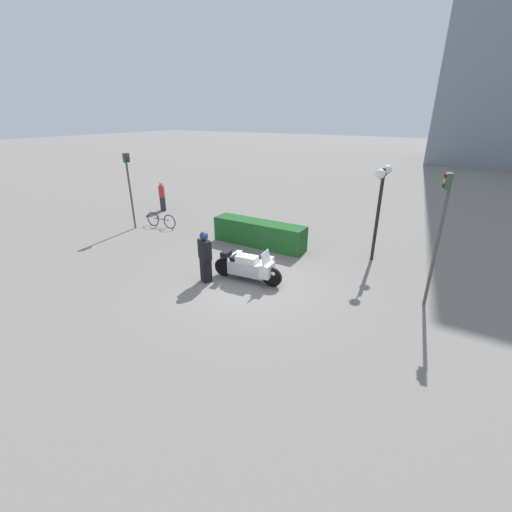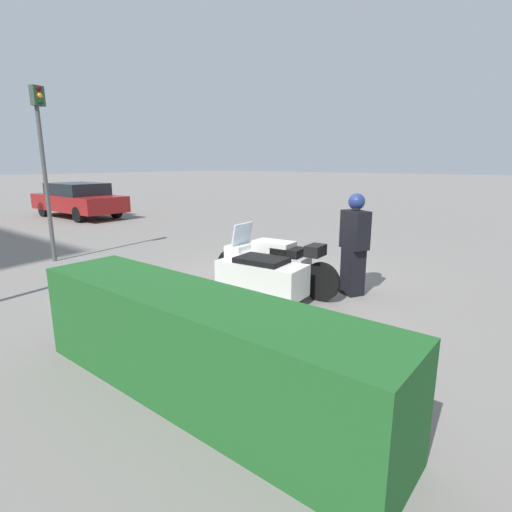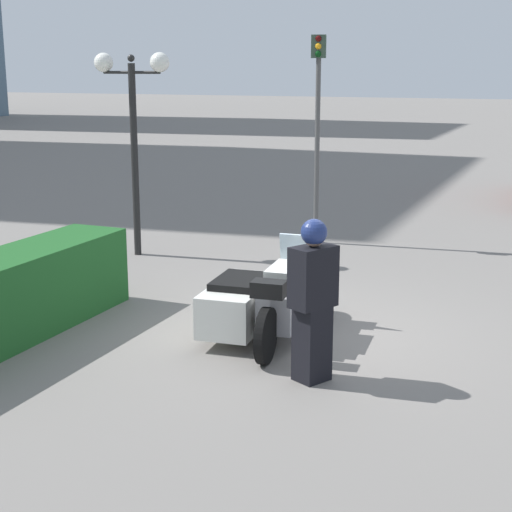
{
  "view_description": "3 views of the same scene",
  "coord_description": "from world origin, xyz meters",
  "views": [
    {
      "loc": [
        5.3,
        -8.39,
        5.14
      ],
      "look_at": [
        0.16,
        0.12,
        0.98
      ],
      "focal_mm": 24.0,
      "sensor_mm": 36.0,
      "label": 1
    },
    {
      "loc": [
        -4.17,
        5.54,
        2.2
      ],
      "look_at": [
        -0.02,
        0.41,
        0.65
      ],
      "focal_mm": 28.0,
      "sensor_mm": 36.0,
      "label": 2
    },
    {
      "loc": [
        -8.67,
        -3.01,
        3.18
      ],
      "look_at": [
        -0.16,
        0.56,
        0.97
      ],
      "focal_mm": 55.0,
      "sensor_mm": 36.0,
      "label": 3
    }
  ],
  "objects": [
    {
      "name": "ground_plane",
      "position": [
        0.0,
        0.0,
        0.0
      ],
      "size": [
        160.0,
        160.0,
        0.0
      ],
      "primitive_type": "plane",
      "color": "slate"
    },
    {
      "name": "police_motorcycle",
      "position": [
        -0.2,
        0.46,
        0.46
      ],
      "size": [
        2.42,
        1.21,
        1.15
      ],
      "rotation": [
        0.0,
        0.0,
        0.1
      ],
      "color": "black",
      "rests_on": "ground"
    },
    {
      "name": "officer_rider",
      "position": [
        -1.34,
        -0.56,
        0.91
      ],
      "size": [
        0.55,
        0.47,
        1.72
      ],
      "rotation": [
        0.0,
        0.0,
        1.09
      ],
      "color": "black",
      "rests_on": "ground"
    },
    {
      "name": "hedge_bush_curbside",
      "position": [
        -1.56,
        3.21,
        0.51
      ],
      "size": [
        4.0,
        0.87,
        1.03
      ],
      "primitive_type": "cube",
      "color": "#1E5623",
      "rests_on": "ground"
    },
    {
      "name": "traffic_light_near",
      "position": [
        4.99,
        1.52,
        2.44
      ],
      "size": [
        0.22,
        0.29,
        3.76
      ],
      "rotation": [
        0.0,
        0.0,
        3.38
      ],
      "color": "#4C4C4C",
      "rests_on": "ground"
    },
    {
      "name": "parked_car_background",
      "position": [
        11.83,
        -2.66,
        0.74
      ],
      "size": [
        4.54,
        1.88,
        1.4
      ],
      "rotation": [
        0.0,
        0.0,
        0.02
      ],
      "color": "maroon",
      "rests_on": "ground"
    }
  ]
}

